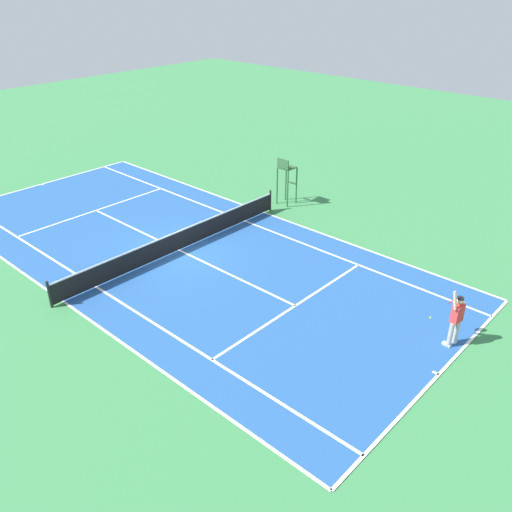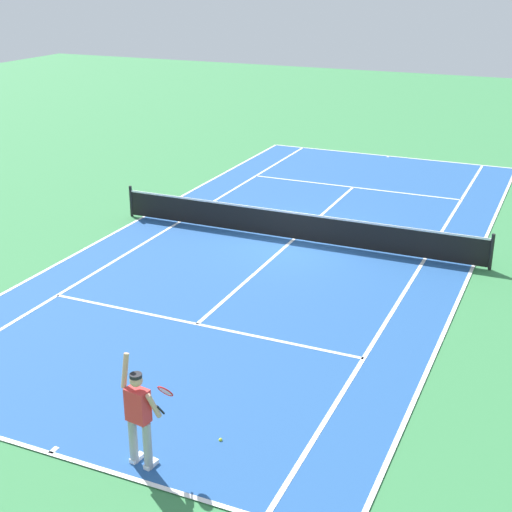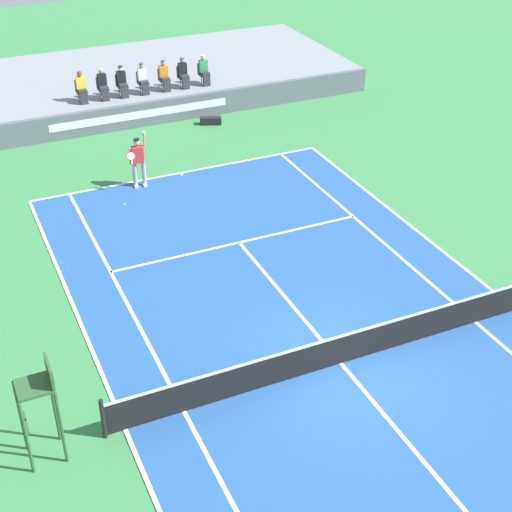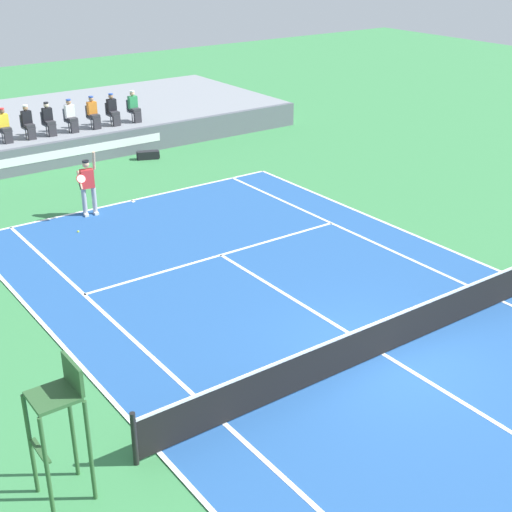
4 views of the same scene
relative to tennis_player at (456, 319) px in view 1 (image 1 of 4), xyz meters
The scene contains 6 objects.
ground_plane 11.66m from the tennis_player, 81.79° to the right, with size 80.00×80.00×0.00m, color #387F47.
court 11.65m from the tennis_player, 81.79° to the right, with size 11.08×23.88×0.03m.
net 11.62m from the tennis_player, 81.79° to the right, with size 11.98×0.10×1.07m.
tennis_player is the anchor object (origin of this frame).
tennis_ball 1.76m from the tennis_player, 128.52° to the right, with size 0.07×0.07×0.07m, color #D1E533.
umpire_chair 12.75m from the tennis_player, 115.50° to the right, with size 0.77×0.77×2.44m.
Camera 1 is at (12.89, 16.30, 10.71)m, focal length 37.76 mm.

